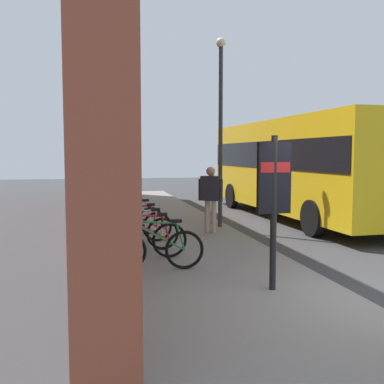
{
  "coord_description": "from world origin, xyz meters",
  "views": [
    {
      "loc": [
        -5.67,
        3.88,
        2.24
      ],
      "look_at": [
        3.09,
        1.98,
        1.49
      ],
      "focal_mm": 42.55,
      "sensor_mm": 36.0,
      "label": 1
    }
  ],
  "objects_px": {
    "city_bus": "(297,163)",
    "pedestrian_by_facade": "(211,193)",
    "bicycle_end_of_row": "(156,249)",
    "bicycle_under_window": "(144,240)",
    "street_lamp": "(221,117)",
    "bicycle_nearest_sign": "(139,233)",
    "bicycle_beside_lamp": "(132,220)",
    "transit_info_sign": "(274,188)",
    "bicycle_by_door": "(136,226)",
    "pedestrian_near_bus": "(211,192)"
  },
  "relations": [
    {
      "from": "bicycle_end_of_row",
      "to": "pedestrian_by_facade",
      "type": "bearing_deg",
      "value": -28.37
    },
    {
      "from": "bicycle_by_door",
      "to": "pedestrian_near_bus",
      "type": "distance_m",
      "value": 3.74
    },
    {
      "from": "street_lamp",
      "to": "transit_info_sign",
      "type": "bearing_deg",
      "value": 171.9
    },
    {
      "from": "bicycle_by_door",
      "to": "pedestrian_by_facade",
      "type": "xyz_separation_m",
      "value": [
        0.86,
        -2.09,
        0.69
      ]
    },
    {
      "from": "transit_info_sign",
      "to": "city_bus",
      "type": "xyz_separation_m",
      "value": [
        8.06,
        -4.17,
        0.2
      ]
    },
    {
      "from": "bicycle_by_door",
      "to": "transit_info_sign",
      "type": "bearing_deg",
      "value": -158.0
    },
    {
      "from": "bicycle_end_of_row",
      "to": "pedestrian_near_bus",
      "type": "distance_m",
      "value": 5.98
    },
    {
      "from": "bicycle_nearest_sign",
      "to": "bicycle_by_door",
      "type": "bearing_deg",
      "value": -0.66
    },
    {
      "from": "street_lamp",
      "to": "bicycle_beside_lamp",
      "type": "bearing_deg",
      "value": 107.27
    },
    {
      "from": "city_bus",
      "to": "bicycle_by_door",
      "type": "bearing_deg",
      "value": 122.33
    },
    {
      "from": "bicycle_beside_lamp",
      "to": "bicycle_nearest_sign",
      "type": "bearing_deg",
      "value": -179.85
    },
    {
      "from": "city_bus",
      "to": "pedestrian_near_bus",
      "type": "bearing_deg",
      "value": 108.04
    },
    {
      "from": "bicycle_nearest_sign",
      "to": "bicycle_by_door",
      "type": "height_order",
      "value": "same"
    },
    {
      "from": "pedestrian_by_facade",
      "to": "bicycle_by_door",
      "type": "bearing_deg",
      "value": 112.51
    },
    {
      "from": "city_bus",
      "to": "street_lamp",
      "type": "distance_m",
      "value": 4.08
    },
    {
      "from": "bicycle_by_door",
      "to": "city_bus",
      "type": "relative_size",
      "value": 0.17
    },
    {
      "from": "bicycle_end_of_row",
      "to": "street_lamp",
      "type": "xyz_separation_m",
      "value": [
        4.53,
        -2.49,
        2.79
      ]
    },
    {
      "from": "bicycle_under_window",
      "to": "city_bus",
      "type": "bearing_deg",
      "value": -46.67
    },
    {
      "from": "bicycle_end_of_row",
      "to": "pedestrian_by_facade",
      "type": "distance_m",
      "value": 4.18
    },
    {
      "from": "bicycle_end_of_row",
      "to": "bicycle_under_window",
      "type": "distance_m",
      "value": 0.94
    },
    {
      "from": "bicycle_end_of_row",
      "to": "pedestrian_by_facade",
      "type": "height_order",
      "value": "pedestrian_by_facade"
    },
    {
      "from": "bicycle_nearest_sign",
      "to": "bicycle_by_door",
      "type": "distance_m",
      "value": 0.95
    },
    {
      "from": "bicycle_nearest_sign",
      "to": "city_bus",
      "type": "bearing_deg",
      "value": -51.62
    },
    {
      "from": "bicycle_by_door",
      "to": "pedestrian_near_bus",
      "type": "xyz_separation_m",
      "value": [
        2.66,
        -2.58,
        0.54
      ]
    },
    {
      "from": "city_bus",
      "to": "pedestrian_near_bus",
      "type": "height_order",
      "value": "city_bus"
    },
    {
      "from": "pedestrian_by_facade",
      "to": "bicycle_beside_lamp",
      "type": "bearing_deg",
      "value": 87.67
    },
    {
      "from": "city_bus",
      "to": "street_lamp",
      "type": "bearing_deg",
      "value": 120.88
    },
    {
      "from": "transit_info_sign",
      "to": "pedestrian_near_bus",
      "type": "relative_size",
      "value": 1.58
    },
    {
      "from": "bicycle_by_door",
      "to": "bicycle_beside_lamp",
      "type": "height_order",
      "value": "same"
    },
    {
      "from": "bicycle_under_window",
      "to": "bicycle_beside_lamp",
      "type": "distance_m",
      "value": 2.78
    },
    {
      "from": "bicycle_end_of_row",
      "to": "city_bus",
      "type": "height_order",
      "value": "city_bus"
    },
    {
      "from": "transit_info_sign",
      "to": "street_lamp",
      "type": "distance_m",
      "value": 6.35
    },
    {
      "from": "bicycle_end_of_row",
      "to": "bicycle_nearest_sign",
      "type": "xyz_separation_m",
      "value": [
        1.82,
        0.14,
        0.0
      ]
    },
    {
      "from": "bicycle_end_of_row",
      "to": "pedestrian_near_bus",
      "type": "bearing_deg",
      "value": -24.39
    },
    {
      "from": "bicycle_by_door",
      "to": "city_bus",
      "type": "distance_m",
      "value": 7.13
    },
    {
      "from": "pedestrian_near_bus",
      "to": "pedestrian_by_facade",
      "type": "distance_m",
      "value": 1.87
    },
    {
      "from": "bicycle_nearest_sign",
      "to": "pedestrian_by_facade",
      "type": "height_order",
      "value": "pedestrian_by_facade"
    },
    {
      "from": "city_bus",
      "to": "pedestrian_by_facade",
      "type": "bearing_deg",
      "value": 126.94
    },
    {
      "from": "city_bus",
      "to": "pedestrian_by_facade",
      "type": "height_order",
      "value": "city_bus"
    },
    {
      "from": "bicycle_end_of_row",
      "to": "transit_info_sign",
      "type": "height_order",
      "value": "transit_info_sign"
    },
    {
      "from": "bicycle_end_of_row",
      "to": "city_bus",
      "type": "relative_size",
      "value": 0.17
    },
    {
      "from": "bicycle_by_door",
      "to": "street_lamp",
      "type": "relative_size",
      "value": 0.33
    },
    {
      "from": "transit_info_sign",
      "to": "street_lamp",
      "type": "relative_size",
      "value": 0.45
    },
    {
      "from": "bicycle_under_window",
      "to": "pedestrian_near_bus",
      "type": "height_order",
      "value": "pedestrian_near_bus"
    },
    {
      "from": "bicycle_by_door",
      "to": "bicycle_nearest_sign",
      "type": "bearing_deg",
      "value": 179.34
    },
    {
      "from": "bicycle_under_window",
      "to": "bicycle_beside_lamp",
      "type": "relative_size",
      "value": 1.01
    },
    {
      "from": "pedestrian_near_bus",
      "to": "bicycle_nearest_sign",
      "type": "bearing_deg",
      "value": 144.26
    },
    {
      "from": "bicycle_end_of_row",
      "to": "pedestrian_near_bus",
      "type": "xyz_separation_m",
      "value": [
        5.42,
        -2.46,
        0.54
      ]
    },
    {
      "from": "bicycle_under_window",
      "to": "transit_info_sign",
      "type": "xyz_separation_m",
      "value": [
        -2.49,
        -1.74,
        1.21
      ]
    },
    {
      "from": "bicycle_under_window",
      "to": "bicycle_end_of_row",
      "type": "bearing_deg",
      "value": -172.87
    }
  ]
}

